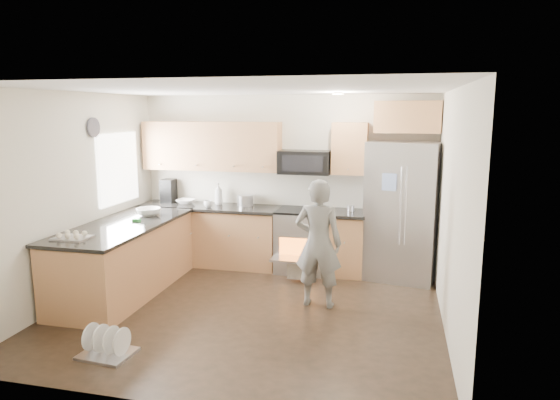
% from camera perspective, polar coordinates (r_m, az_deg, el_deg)
% --- Properties ---
extents(ground, '(4.50, 4.50, 0.00)m').
position_cam_1_polar(ground, '(6.13, -3.73, -12.56)').
color(ground, black).
rests_on(ground, ground).
extents(room_shell, '(4.54, 4.04, 2.62)m').
position_cam_1_polar(room_shell, '(5.72, -4.23, 3.21)').
color(room_shell, beige).
rests_on(room_shell, ground).
extents(back_cabinet_run, '(4.45, 0.64, 2.50)m').
position_cam_1_polar(back_cabinet_run, '(7.63, -4.20, -0.44)').
color(back_cabinet_run, '#A86F43').
rests_on(back_cabinet_run, ground).
extents(peninsula, '(0.96, 2.36, 1.03)m').
position_cam_1_polar(peninsula, '(6.88, -17.33, -6.37)').
color(peninsula, '#A86F43').
rests_on(peninsula, ground).
extents(stove_range, '(0.76, 0.97, 1.79)m').
position_cam_1_polar(stove_range, '(7.41, 2.65, -3.02)').
color(stove_range, '#B7B7BC').
rests_on(stove_range, ground).
extents(refrigerator, '(1.07, 0.90, 1.95)m').
position_cam_1_polar(refrigerator, '(7.23, 13.80, -1.21)').
color(refrigerator, '#B7B7BC').
rests_on(refrigerator, ground).
extents(person, '(0.59, 0.40, 1.57)m').
position_cam_1_polar(person, '(6.07, 4.40, -4.96)').
color(person, slate).
rests_on(person, ground).
extents(dish_rack, '(0.53, 0.44, 0.31)m').
position_cam_1_polar(dish_rack, '(5.37, -19.16, -15.61)').
color(dish_rack, '#B7B7BC').
rests_on(dish_rack, ground).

